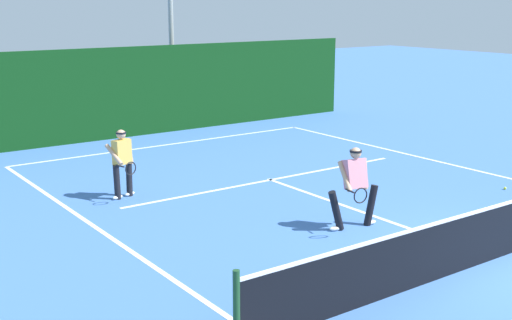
% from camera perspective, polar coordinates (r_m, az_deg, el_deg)
% --- Properties ---
extents(ground_plane, '(80.00, 80.00, 0.00)m').
position_cam_1_polar(ground_plane, '(12.10, 19.64, -7.90)').
color(ground_plane, '#416FB8').
extents(court_line_baseline_far, '(9.67, 0.10, 0.01)m').
position_cam_1_polar(court_line_baseline_far, '(20.46, -7.36, 1.33)').
color(court_line_baseline_far, white).
rests_on(court_line_baseline_far, ground_plane).
extents(court_line_service, '(7.88, 0.10, 0.01)m').
position_cam_1_polar(court_line_service, '(16.27, 1.25, -1.69)').
color(court_line_service, white).
rests_on(court_line_service, ground_plane).
extents(court_line_centre, '(0.10, 6.40, 0.01)m').
position_cam_1_polar(court_line_centre, '(14.02, 8.89, -4.34)').
color(court_line_centre, white).
rests_on(court_line_centre, ground_plane).
extents(tennis_net, '(10.60, 0.09, 1.08)m').
position_cam_1_polar(tennis_net, '(11.94, 19.82, -5.67)').
color(tennis_net, '#1E4723').
rests_on(tennis_net, ground_plane).
extents(player_near, '(1.12, 0.83, 1.58)m').
position_cam_1_polar(player_near, '(12.78, 8.39, -2.06)').
color(player_near, black).
rests_on(player_near, ground_plane).
extents(player_far, '(0.63, 0.90, 1.52)m').
position_cam_1_polar(player_far, '(14.90, -11.29, -0.08)').
color(player_far, black).
rests_on(player_far, ground_plane).
extents(tennis_ball, '(0.07, 0.07, 0.07)m').
position_cam_1_polar(tennis_ball, '(16.46, 20.40, -2.27)').
color(tennis_ball, '#D1E033').
rests_on(tennis_ball, ground_plane).
extents(back_fence_windscreen, '(16.57, 0.12, 2.84)m').
position_cam_1_polar(back_fence_windscreen, '(21.85, -9.80, 5.78)').
color(back_fence_windscreen, '#0D3912').
rests_on(back_fence_windscreen, ground_plane).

